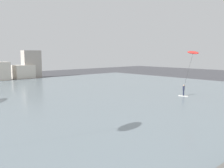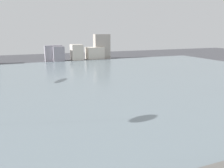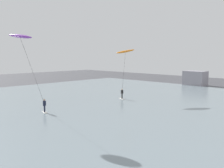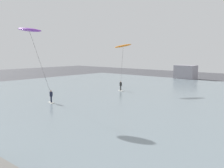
# 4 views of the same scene
# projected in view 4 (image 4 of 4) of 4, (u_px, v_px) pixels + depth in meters

# --- Properties ---
(water_bay) EXTENTS (84.00, 52.00, 0.10)m
(water_bay) POSITION_uv_depth(u_px,v_px,m) (197.00, 102.00, 33.68)
(water_bay) COLOR gray
(water_bay) RESTS_ON ground
(kitesurfer_orange) EXTENTS (3.13, 4.51, 8.06)m
(kitesurfer_orange) POSITION_uv_depth(u_px,v_px,m) (123.00, 49.00, 44.67)
(kitesurfer_orange) COLOR silver
(kitesurfer_orange) RESTS_ON water_bay
(kitesurfer_purple) EXTENTS (3.97, 4.31, 9.50)m
(kitesurfer_purple) POSITION_uv_depth(u_px,v_px,m) (31.00, 35.00, 29.73)
(kitesurfer_purple) COLOR silver
(kitesurfer_purple) RESTS_ON water_bay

